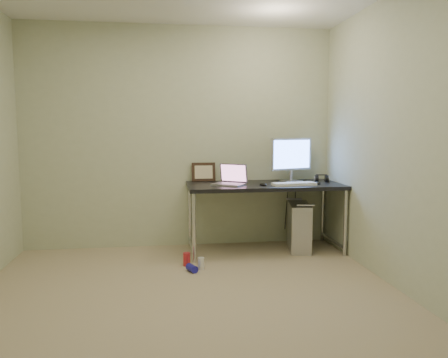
% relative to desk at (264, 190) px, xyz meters
% --- Properties ---
extents(floor, '(3.50, 3.50, 0.00)m').
position_rel_desk_xyz_m(floor, '(-0.91, -1.38, -0.68)').
color(floor, tan).
rests_on(floor, ground).
extents(wall_back, '(3.50, 0.02, 2.50)m').
position_rel_desk_xyz_m(wall_back, '(-0.91, 0.37, 0.57)').
color(wall_back, beige).
rests_on(wall_back, ground).
extents(wall_right, '(0.02, 3.50, 2.50)m').
position_rel_desk_xyz_m(wall_right, '(0.84, -1.38, 0.57)').
color(wall_right, beige).
rests_on(wall_right, ground).
extents(desk, '(1.69, 0.74, 0.75)m').
position_rel_desk_xyz_m(desk, '(0.00, 0.00, 0.00)').
color(desk, black).
rests_on(desk, ground).
extents(tower_computer, '(0.31, 0.53, 0.55)m').
position_rel_desk_xyz_m(tower_computer, '(0.40, -0.02, -0.41)').
color(tower_computer, silver).
rests_on(tower_computer, ground).
extents(cable_a, '(0.01, 0.16, 0.69)m').
position_rel_desk_xyz_m(cable_a, '(0.35, 0.32, -0.28)').
color(cable_a, black).
rests_on(cable_a, ground).
extents(cable_b, '(0.02, 0.11, 0.71)m').
position_rel_desk_xyz_m(cable_b, '(0.44, 0.30, -0.30)').
color(cable_b, black).
rests_on(cable_b, ground).
extents(can_red, '(0.09, 0.09, 0.13)m').
position_rel_desk_xyz_m(can_red, '(-0.88, -0.43, -0.61)').
color(can_red, red).
rests_on(can_red, ground).
extents(can_white, '(0.06, 0.06, 0.12)m').
position_rel_desk_xyz_m(can_white, '(-0.76, -0.57, -0.62)').
color(can_white, white).
rests_on(can_white, ground).
extents(can_blue, '(0.12, 0.14, 0.07)m').
position_rel_desk_xyz_m(can_blue, '(-0.85, -0.63, -0.64)').
color(can_blue, '#1E1BA4').
rests_on(can_blue, ground).
extents(laptop, '(0.41, 0.40, 0.22)m').
position_rel_desk_xyz_m(laptop, '(-0.38, -0.02, 0.13)').
color(laptop, silver).
rests_on(laptop, desk).
extents(monitor, '(0.51, 0.22, 0.50)m').
position_rel_desk_xyz_m(monitor, '(0.35, 0.16, 0.37)').
color(monitor, silver).
rests_on(monitor, desk).
extents(keyboard, '(0.48, 0.20, 0.03)m').
position_rel_desk_xyz_m(keyboard, '(0.28, -0.17, 0.09)').
color(keyboard, white).
rests_on(keyboard, desk).
extents(mouse_right, '(0.06, 0.10, 0.03)m').
position_rel_desk_xyz_m(mouse_right, '(0.57, -0.11, 0.09)').
color(mouse_right, black).
rests_on(mouse_right, desk).
extents(mouse_left, '(0.09, 0.12, 0.03)m').
position_rel_desk_xyz_m(mouse_left, '(-0.05, -0.14, 0.09)').
color(mouse_left, black).
rests_on(mouse_left, desk).
extents(headphones, '(0.17, 0.10, 0.10)m').
position_rel_desk_xyz_m(headphones, '(0.69, 0.09, 0.10)').
color(headphones, black).
rests_on(headphones, desk).
extents(picture_frame, '(0.27, 0.08, 0.22)m').
position_rel_desk_xyz_m(picture_frame, '(-0.64, 0.32, 0.18)').
color(picture_frame, black).
rests_on(picture_frame, desk).
extents(webcam, '(0.05, 0.04, 0.12)m').
position_rel_desk_xyz_m(webcam, '(-0.36, 0.28, 0.17)').
color(webcam, silver).
rests_on(webcam, desk).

